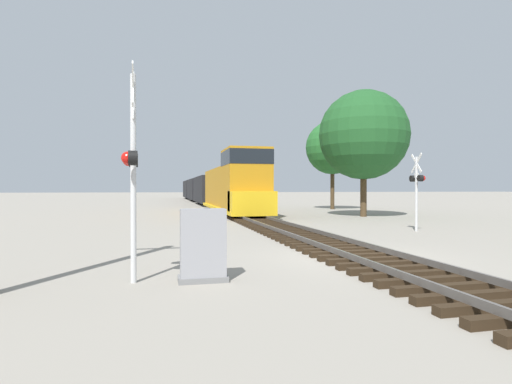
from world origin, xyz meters
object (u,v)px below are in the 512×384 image
Objects in this scene: crossing_signal_near at (132,163)px; tree_mid_background at (332,148)px; crossing_signal_far at (417,183)px; tree_far_right at (364,135)px; freight_train at (206,189)px; relay_cabinet at (203,246)px.

tree_mid_background reaches higher than crossing_signal_near.
crossing_signal_far is 0.41× the size of tree_far_right.
freight_train is 13.26× the size of crossing_signal_near.
tree_far_right reaches higher than crossing_signal_near.
tree_far_right is at bearing 136.74° from crossing_signal_near.
relay_cabinet is 0.18× the size of tree_mid_background.
tree_far_right is at bearing -101.75° from tree_mid_background.
freight_train is 43.52m from crossing_signal_near.
crossing_signal_near is 14.26m from crossing_signal_far.
crossing_signal_far is 0.43× the size of tree_mid_background.
crossing_signal_far is 20.13m from tree_mid_background.
freight_train is 27.75m from tree_far_right.
freight_train is at bearing 122.75° from tree_mid_background.
tree_far_right is 1.05× the size of tree_mid_background.
crossing_signal_far is at bearing -80.33° from freight_train.
freight_train is at bearing 107.79° from tree_far_right.
tree_mid_background reaches higher than crossing_signal_far.
relay_cabinet is (-4.58, -43.29, -1.11)m from freight_train.
crossing_signal_near is at bearing 172.25° from relay_cabinet.
crossing_signal_near is at bearing 127.69° from crossing_signal_far.
crossing_signal_far is at bearing -102.84° from tree_mid_background.
tree_far_right reaches higher than tree_mid_background.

